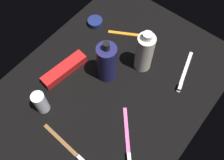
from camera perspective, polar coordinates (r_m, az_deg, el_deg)
ground_plane at (r=91.07cm, az=-0.00°, el=-1.08°), size 84.00×64.00×1.20cm
lotion_bottle at (r=85.66cm, az=-1.14°, el=3.93°), size 6.71×6.71×18.38cm
bodywash_bottle at (r=88.29cm, az=7.20°, el=6.11°), size 6.06×6.06×17.92cm
deodorant_stick at (r=85.58cm, az=-15.55°, el=-4.82°), size 4.24×4.24×9.19cm
toothbrush_pink at (r=82.90cm, az=3.40°, el=-12.59°), size 14.21×12.91×2.10cm
toothbrush_orange at (r=102.32cm, az=4.86°, el=10.08°), size 10.03×16.19×2.10cm
toothbrush_white at (r=95.53cm, az=15.74°, el=1.43°), size 17.65×6.05×2.10cm
toothbrush_brown at (r=83.29cm, az=-10.05°, el=-14.12°), size 1.98×18.04×2.10cm
toothpaste_box_red at (r=93.21cm, az=-10.55°, el=2.34°), size 18.03×6.67×3.20cm
cream_tin_right at (r=105.60cm, az=-3.77°, el=12.71°), size 5.93×5.93×2.09cm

